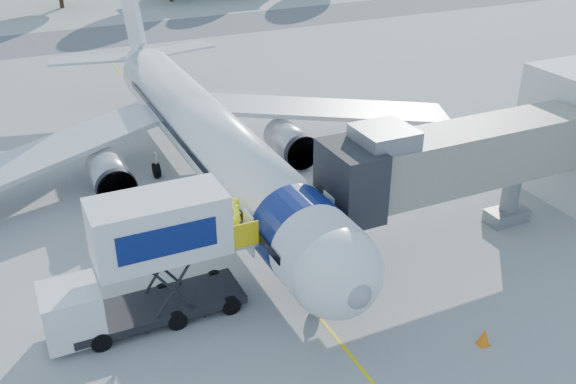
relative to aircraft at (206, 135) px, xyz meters
name	(u,v)px	position (x,y,z in m)	size (l,w,h in m)	color
ground	(234,212)	(0.00, -4.12, -2.95)	(160.00, 160.00, 0.00)	#9B9B99
guidance_line	(234,212)	(0.00, -4.12, -2.94)	(0.15, 70.00, 0.01)	yellow
taxiway_strip	(92,38)	(0.00, 37.88, -2.94)	(120.00, 10.00, 0.01)	#59595B
aircraft	(206,135)	(0.00, 0.00, 0.00)	(34.17, 37.73, 11.35)	white
jet_bridge	(445,161)	(7.99, -11.12, 1.39)	(13.90, 3.20, 6.60)	gray
catering_hiloader	(146,263)	(-6.27, -11.12, -0.19)	(8.50, 2.44, 5.50)	black
safety_cone_a	(484,337)	(5.00, -18.16, -2.58)	(0.48, 0.48, 0.76)	orange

